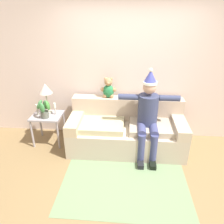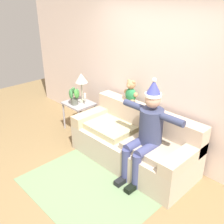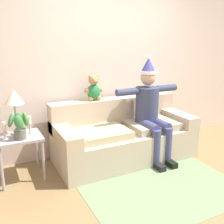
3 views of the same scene
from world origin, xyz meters
name	(u,v)px [view 2 (image 2 of 3)]	position (x,y,z in m)	size (l,w,h in m)	color
ground_plane	(86,190)	(0.00, 0.00, 0.00)	(10.00, 10.00, 0.00)	olive
back_wall	(159,75)	(0.00, 1.55, 1.35)	(7.00, 0.10, 2.70)	beige
couch	(134,143)	(0.00, 1.03, 0.34)	(2.05, 0.90, 0.87)	#BCAC95
person_seated	(147,130)	(0.35, 0.86, 0.77)	(1.02, 0.77, 1.52)	#343B5B
teddy_bear	(131,92)	(-0.35, 1.30, 1.04)	(0.29, 0.17, 0.38)	#277843
side_table	(79,107)	(-1.48, 1.05, 0.49)	(0.55, 0.47, 0.58)	#9C979D
table_lamp	(81,79)	(-1.48, 1.14, 1.04)	(0.24, 0.24, 0.57)	#B0B19C
potted_plant	(74,96)	(-1.47, 0.95, 0.75)	(0.27, 0.22, 0.35)	#5A5E52
candle_tall	(73,94)	(-1.63, 1.03, 0.72)	(0.04, 0.04, 0.21)	beige
candle_short	(85,97)	(-1.33, 1.09, 0.73)	(0.04, 0.04, 0.23)	beige
area_rug	(84,191)	(0.00, -0.03, 0.00)	(1.87, 1.21, 0.01)	#6E895F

